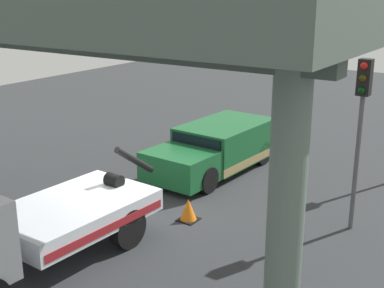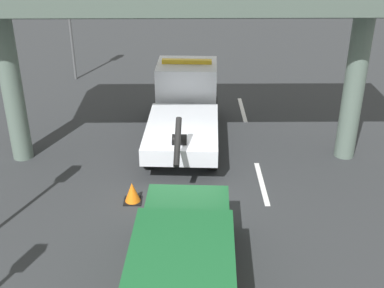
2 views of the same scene
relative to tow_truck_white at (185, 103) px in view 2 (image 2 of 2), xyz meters
The scene contains 7 objects.
ground_plane 3.93m from the tow_truck_white, behind, with size 60.00×40.00×0.10m, color #2D3033.
lane_stripe_mid 4.60m from the tow_truck_white, 147.13° to the right, with size 2.60×0.16×0.01m, color silver.
lane_stripe_east 3.52m from the tow_truck_white, 46.68° to the right, with size 2.60×0.16×0.01m, color silver.
tow_truck_white is the anchor object (origin of this frame).
towed_van_green 8.64m from the tow_truck_white, behind, with size 5.30×2.44×1.58m.
traffic_light_mid 8.53m from the tow_truck_white, 40.65° to the left, with size 0.39×0.32×4.43m.
traffic_cone_orange 5.05m from the tow_truck_white, 161.89° to the left, with size 0.53×0.53×0.63m.
Camera 2 is at (-13.38, -0.11, 8.08)m, focal length 46.49 mm.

